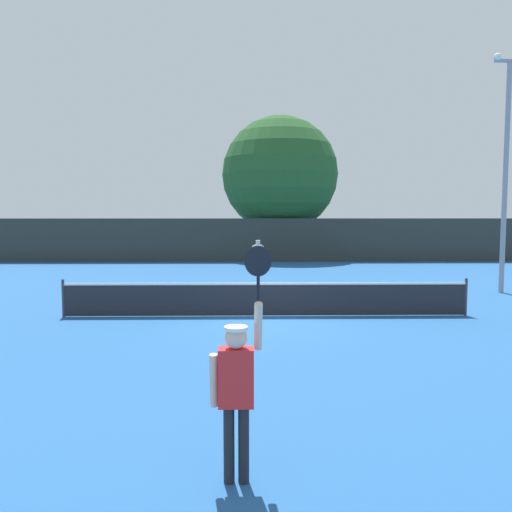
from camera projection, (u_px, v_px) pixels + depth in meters
name	position (u px, v px, depth m)	size (l,w,h in m)	color
ground_plane	(266.00, 316.00, 14.82)	(120.00, 120.00, 0.00)	#235693
tennis_net	(266.00, 298.00, 14.78)	(11.52, 0.08, 1.07)	#232328
perimeter_fence	(256.00, 240.00, 31.05)	(33.81, 0.12, 2.59)	#2D332D
player_serving	(237.00, 379.00, 5.62)	(0.68, 0.40, 2.59)	red
player_receiving	(258.00, 253.00, 25.42)	(0.57, 0.23, 1.59)	white
tennis_ball	(348.00, 305.00, 16.35)	(0.07, 0.07, 0.07)	#CCE033
light_pole	(506.00, 159.00, 18.79)	(1.18, 0.28, 8.59)	gray
large_tree	(280.00, 174.00, 33.74)	(7.48, 7.48, 9.14)	brown
parked_car_near	(280.00, 241.00, 39.17)	(2.43, 4.41, 1.69)	black
parked_car_mid	(339.00, 243.00, 37.01)	(1.96, 4.23, 1.69)	red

